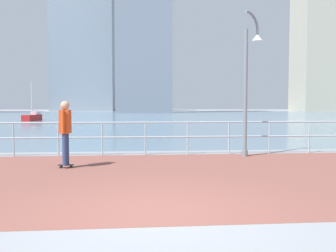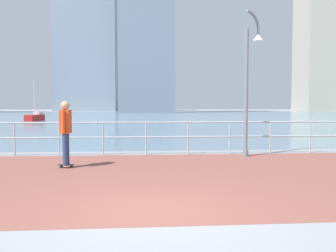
{
  "view_description": "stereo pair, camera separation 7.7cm",
  "coord_description": "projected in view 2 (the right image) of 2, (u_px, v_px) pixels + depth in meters",
  "views": [
    {
      "loc": [
        -0.31,
        -5.42,
        1.63
      ],
      "look_at": [
        0.52,
        3.9,
        1.1
      ],
      "focal_mm": 38.9,
      "sensor_mm": 36.0,
      "label": 1
    },
    {
      "loc": [
        -0.23,
        -5.43,
        1.63
      ],
      "look_at": [
        0.52,
        3.9,
        1.1
      ],
      "focal_mm": 38.9,
      "sensor_mm": 36.0,
      "label": 2
    }
  ],
  "objects": [
    {
      "name": "skateboarder",
      "position": [
        66.0,
        128.0,
        9.44
      ],
      "size": [
        0.41,
        0.56,
        1.74
      ],
      "color": "black",
      "rests_on": "ground"
    },
    {
      "name": "brick_paving",
      "position": [
        149.0,
        176.0,
        8.43
      ],
      "size": [
        28.0,
        7.16,
        0.01
      ],
      "primitive_type": "cube",
      "color": "brown",
      "rests_on": "ground"
    },
    {
      "name": "tower_concrete",
      "position": [
        86.0,
        41.0,
        108.12
      ],
      "size": [
        17.67,
        13.03,
        43.21
      ],
      "color": "#8493A3",
      "rests_on": "ground"
    },
    {
      "name": "harbor_water",
      "position": [
        140.0,
        116.0,
        56.77
      ],
      "size": [
        180.0,
        88.0,
        0.0
      ],
      "primitive_type": "cube",
      "color": "slate",
      "rests_on": "ground"
    },
    {
      "name": "tower_slate",
      "position": [
        146.0,
        10.0,
        83.67
      ],
      "size": [
        12.32,
        12.69,
        48.93
      ],
      "color": "slate",
      "rests_on": "ground"
    },
    {
      "name": "ground",
      "position": [
        141.0,
        119.0,
        45.32
      ],
      "size": [
        220.0,
        220.0,
        0.0
      ],
      "primitive_type": "plane",
      "color": "gray"
    },
    {
      "name": "sailboat_gray",
      "position": [
        35.0,
        117.0,
        39.25
      ],
      "size": [
        1.45,
        3.11,
        4.2
      ],
      "color": "#B21E1E",
      "rests_on": "ground"
    },
    {
      "name": "waterfront_railing",
      "position": [
        146.0,
        132.0,
        11.95
      ],
      "size": [
        25.25,
        0.06,
        1.1
      ],
      "color": "#9EADB7",
      "rests_on": "ground"
    },
    {
      "name": "tower_brick",
      "position": [
        323.0,
        37.0,
        102.42
      ],
      "size": [
        12.77,
        11.18,
        43.31
      ],
      "color": "#B2AD99",
      "rests_on": "ground"
    },
    {
      "name": "lamppost",
      "position": [
        250.0,
        76.0,
        11.61
      ],
      "size": [
        0.74,
        0.56,
        4.63
      ],
      "color": "slate",
      "rests_on": "ground"
    }
  ]
}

